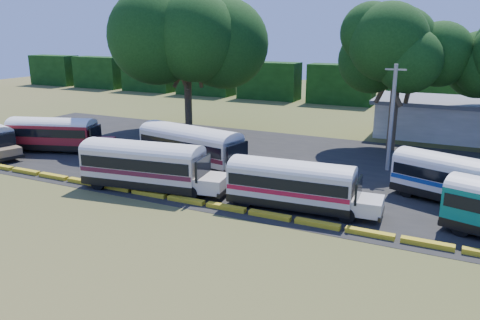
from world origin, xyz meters
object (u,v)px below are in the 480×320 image
at_px(tree_west, 186,31).
at_px(bus_red, 55,132).
at_px(bus_cream_west, 146,163).
at_px(bus_white_red, 294,183).

bearing_deg(tree_west, bus_red, -117.50).
relative_size(bus_cream_west, tree_west, 0.70).
xyz_separation_m(bus_red, tree_west, (6.67, 12.80, 9.05)).
relative_size(bus_white_red, tree_west, 0.63).
height_order(bus_cream_west, tree_west, tree_west).
height_order(bus_red, bus_cream_west, bus_cream_west).
distance_m(bus_cream_west, tree_west, 21.49).
relative_size(bus_red, bus_white_red, 1.02).
distance_m(bus_cream_west, bus_white_red, 10.77).
bearing_deg(tree_west, bus_cream_west, -67.00).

